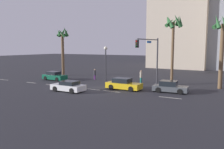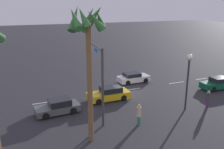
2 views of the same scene
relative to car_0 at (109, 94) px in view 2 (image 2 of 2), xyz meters
The scene contains 15 objects.
ground_plane 3.64m from the car_0, 147.35° to the right, with size 220.00×220.00×0.00m, color #28282D.
lane_stripe_1 14.72m from the car_0, behind, with size 1.96×0.14×0.01m, color silver.
lane_stripe_2 10.57m from the car_0, 169.47° to the right, with size 2.32×0.14×0.01m, color silver.
lane_stripe_3 4.16m from the car_0, 151.98° to the right, with size 2.55×0.14×0.01m, color silver.
lane_stripe_4 2.15m from the car_0, 109.28° to the right, with size 2.33×0.14×0.01m, color silver.
lane_stripe_5 6.81m from the car_0, 16.53° to the right, with size 2.42×0.14×0.01m, color silver.
car_0 is the anchor object (origin of this frame).
car_1 5.75m from the car_0, 11.31° to the left, with size 4.15×2.12×1.36m.
car_2 13.60m from the car_0, behind, with size 4.16×1.91×1.40m.
car_3 6.88m from the car_0, 140.27° to the right, with size 4.18×1.97×1.28m.
traffic_signal 5.56m from the car_0, 53.08° to the left, with size 1.03×5.80×6.58m.
streetlamp 8.46m from the car_0, 137.54° to the left, with size 0.56×0.56×5.46m.
pedestrian_0 9.95m from the car_0, 145.01° to the left, with size 0.44×0.44×1.74m.
pedestrian_1 6.18m from the car_0, 91.24° to the left, with size 0.47×0.47×1.88m.
palm_tree_1 10.74m from the car_0, 57.35° to the left, with size 2.74×2.61×9.85m.
Camera 2 is at (12.22, 24.00, 9.71)m, focal length 38.43 mm.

